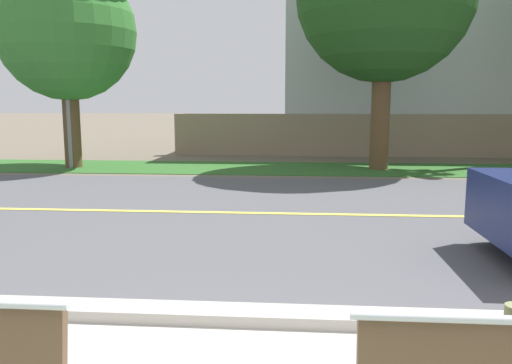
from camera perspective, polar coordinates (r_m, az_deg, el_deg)
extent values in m
plane|color=#665B4C|center=(9.81, 2.41, -1.67)|extent=(140.00, 140.00, 0.00)
cube|color=#ADA89E|center=(4.37, -0.43, -14.66)|extent=(44.00, 0.30, 0.11)
cube|color=#515156|center=(8.34, 2.02, -3.54)|extent=(52.00, 8.00, 0.01)
cube|color=#E0CC4C|center=(8.34, 2.02, -3.50)|extent=(48.00, 0.14, 0.01)
cube|color=#2D6026|center=(14.00, 3.05, 1.54)|extent=(48.00, 2.80, 0.02)
cylinder|color=#6B7047|center=(2.55, 26.57, -16.97)|extent=(0.09, 0.09, 0.46)
cylinder|color=black|center=(7.27, 26.36, -3.79)|extent=(0.64, 0.18, 0.64)
cylinder|color=gray|center=(14.95, -20.56, 16.28)|extent=(0.16, 0.16, 7.72)
cylinder|color=brown|center=(14.97, -19.78, 5.86)|extent=(0.45, 0.45, 2.28)
sphere|color=#33752D|center=(15.06, -20.30, 15.43)|extent=(3.65, 3.65, 3.65)
cylinder|color=brown|center=(14.06, 13.64, 7.13)|extent=(0.49, 0.49, 2.85)
cube|color=gray|center=(17.45, 12.44, 5.09)|extent=(13.00, 0.36, 1.40)
cube|color=#B7BCC1|center=(21.22, 19.76, 12.97)|extent=(11.59, 6.40, 6.98)
cube|color=#232833|center=(17.57, 14.14, 15.32)|extent=(1.10, 0.06, 1.30)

